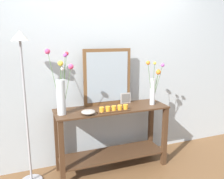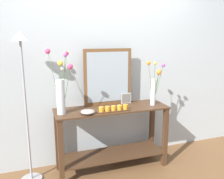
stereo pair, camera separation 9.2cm
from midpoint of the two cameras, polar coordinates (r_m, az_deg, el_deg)
The scene contains 10 objects.
ground_plane at distance 3.23m, azimuth 0.86°, elevation -18.24°, with size 7.00×6.00×0.02m, color brown.
wall_back at distance 3.10m, azimuth -1.17°, elevation 7.17°, with size 6.40×0.08×2.70m, color #B2BCC1.
console_table at distance 3.00m, azimuth 0.89°, elevation -10.24°, with size 1.39×0.43×0.79m.
mirror_leaning at distance 2.99m, azimuth -0.13°, elevation 3.04°, with size 0.62×0.03×0.71m.
tall_vase_left at distance 2.67m, azimuth -11.28°, elevation -0.04°, with size 0.26×0.30×0.72m.
vase_right at distance 3.01m, azimuth 11.01°, elevation 1.11°, with size 0.22×0.12×0.56m.
candle_tray at distance 2.76m, azimuth 1.32°, elevation -4.71°, with size 0.39×0.09×0.07m.
picture_frame_small at distance 3.08m, azimuth 4.27°, elevation -2.10°, with size 0.14×0.01×0.14m.
decorative_bowl at distance 2.66m, azimuth -4.88°, elevation -5.35°, with size 0.16×0.16×0.05m.
floor_lamp at distance 2.68m, azimuth -19.53°, elevation 1.30°, with size 0.24×0.24×1.70m.
Camera 2 is at (-0.90, -2.62, 1.65)m, focal length 38.00 mm.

